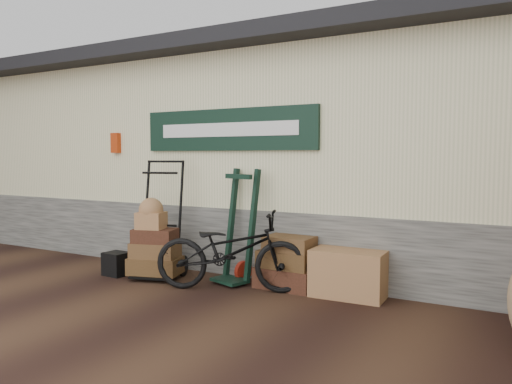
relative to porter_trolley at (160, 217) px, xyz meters
The scene contains 8 objects.
ground 1.42m from the porter_trolley, 25.42° to the right, with size 80.00×80.00×0.00m, color black.
station_building 2.60m from the porter_trolley, 64.64° to the left, with size 14.40×4.10×3.20m.
porter_trolley is the anchor object (origin of this frame).
green_barrow 1.11m from the porter_trolley, 11.76° to the left, with size 0.52×0.44×1.44m, color black, non-canonical shape.
suitcase_stack 1.82m from the porter_trolley, ahead, with size 0.73×0.46×0.65m, color #361E11, non-canonical shape.
wicker_hamper 2.58m from the porter_trolley, ahead, with size 0.83×0.54×0.54m, color #9B613E.
black_trunk 0.88m from the porter_trolley, 154.31° to the right, with size 0.31×0.27×0.31m, color black.
bicycle 1.24m from the porter_trolley, ahead, with size 1.83×0.64×1.06m, color black.
Camera 1 is at (3.27, -4.61, 1.61)m, focal length 35.00 mm.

